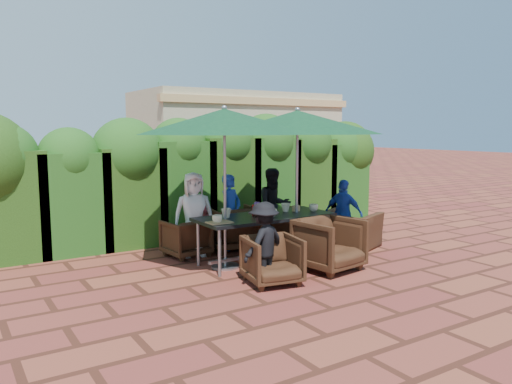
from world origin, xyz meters
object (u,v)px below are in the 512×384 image
chair_far_left (186,236)px  chair_near_right (329,242)px  chair_far_mid (233,226)px  umbrella_left (224,122)px  chair_near_left (272,258)px  chair_end_right (350,224)px  dining_table (265,220)px  umbrella_right (297,123)px  chair_far_right (277,223)px

chair_far_left → chair_near_right: chair_near_right is taller
chair_far_mid → chair_far_left: bearing=8.9°
umbrella_left → chair_near_left: (0.15, -1.07, -1.85)m
chair_far_left → chair_end_right: size_ratio=0.71×
chair_far_left → chair_near_left: bearing=93.6°
chair_far_left → chair_end_right: (2.78, -0.95, 0.08)m
chair_far_left → chair_end_right: bearing=154.3°
dining_table → chair_far_left: bearing=133.3°
chair_near_left → chair_end_right: 2.63m
chair_far_mid → chair_near_right: (0.58, -1.89, 0.01)m
chair_end_right → chair_far_mid: bearing=42.0°
chair_far_left → umbrella_right: bearing=139.5°
umbrella_right → chair_far_left: umbrella_right is taller
chair_far_right → chair_near_right: (-0.38, -1.93, 0.06)m
chair_far_mid → chair_end_right: chair_end_right is taller
chair_end_right → dining_table: bearing=69.7°
umbrella_left → chair_far_left: umbrella_left is taller
chair_end_right → umbrella_left: bearing=68.4°
dining_table → chair_near_right: 1.10m
chair_far_left → chair_far_right: bearing=173.9°
chair_far_right → chair_near_right: chair_near_right is taller
umbrella_left → umbrella_right: same height
umbrella_left → dining_table: bearing=-3.4°
umbrella_right → chair_end_right: bearing=3.1°
dining_table → chair_far_left: dining_table is taller
umbrella_left → chair_end_right: umbrella_left is taller
umbrella_right → chair_near_right: (-0.05, -0.89, -1.78)m
umbrella_left → chair_far_left: size_ratio=3.96×
chair_far_mid → chair_near_left: size_ratio=1.16×
dining_table → chair_end_right: chair_end_right is taller
chair_far_left → chair_far_mid: chair_far_mid is taller
chair_far_left → chair_end_right: 2.94m
chair_far_left → chair_far_right: 1.86m
umbrella_right → chair_near_right: umbrella_right is taller
chair_far_mid → chair_far_right: chair_far_mid is taller
chair_far_left → umbrella_left: bearing=96.6°
chair_far_mid → chair_end_right: size_ratio=0.87×
umbrella_left → chair_near_left: umbrella_left is taller
chair_far_left → chair_far_mid: size_ratio=0.82×
chair_far_mid → chair_near_left: 2.07m
chair_far_mid → chair_near_right: 1.98m
umbrella_right → chair_far_right: 2.14m
chair_far_left → chair_near_right: 2.41m
umbrella_right → chair_near_right: 1.99m
chair_far_left → chair_near_right: (1.48, -1.90, 0.09)m
chair_near_right → chair_far_right: bearing=70.2°
chair_far_left → chair_far_right: (1.86, 0.03, 0.03)m
umbrella_right → chair_far_left: bearing=146.4°
umbrella_left → chair_far_right: (1.63, 0.97, -1.84)m
dining_table → chair_end_right: size_ratio=2.31×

